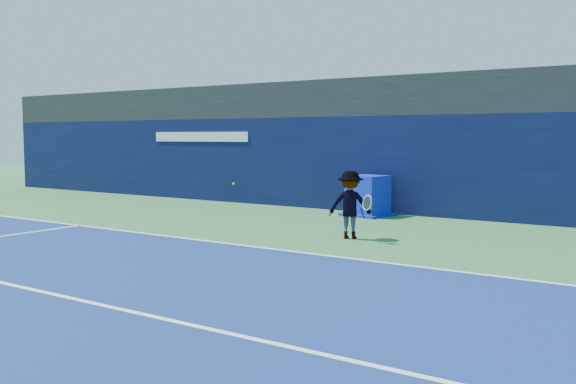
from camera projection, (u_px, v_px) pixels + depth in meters
name	position (u px, v px, depth m)	size (l,w,h in m)	color
ground	(119.00, 266.00, 11.74)	(80.00, 80.00, 0.00)	#316D37
baseline	(224.00, 243.00, 14.21)	(24.00, 0.10, 0.01)	white
service_line	(20.00, 287.00, 10.09)	(24.00, 0.10, 0.01)	white
stadium_band	(391.00, 98.00, 20.90)	(36.00, 3.00, 1.20)	black
back_wall_assembly	(377.00, 164.00, 20.26)	(36.00, 1.03, 3.00)	#090F34
equipment_cart	(368.00, 197.00, 19.15)	(1.43, 1.43, 1.21)	#0D1BB8
tennis_player	(350.00, 205.00, 14.85)	(1.32, 0.90, 1.58)	silver
tennis_ball	(233.00, 184.00, 17.76)	(0.06, 0.06, 0.06)	yellow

